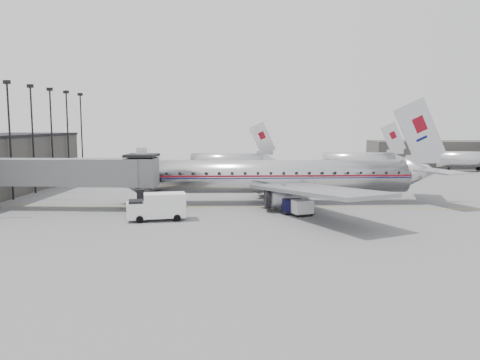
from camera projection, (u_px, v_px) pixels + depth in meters
The scene contains 13 objects.
ground at pixel (218, 217), 49.40m from camera, with size 160.00×160.00×0.00m, color slate.
hangar at pixel (438, 154), 106.56m from camera, with size 30.00×12.00×6.00m, color #393734.
apron_line at pixel (248, 207), 55.21m from camera, with size 0.15×60.00×0.01m, color gold.
jet_bridge at pixel (75, 173), 53.29m from camera, with size 21.00×6.20×7.10m.
floodlight_masts at pixel (22, 134), 62.54m from camera, with size 0.90×42.25×15.25m.
distant_aircraft_near at pixel (228, 161), 90.82m from camera, with size 16.39×3.20×10.26m.
distant_aircraft_mid at pixel (359, 159), 93.63m from camera, with size 16.39×3.20×10.26m.
distant_aircraft_far at pixel (472, 158), 96.53m from camera, with size 16.39×3.20×10.26m.
airliner at pixel (279, 177), 57.70m from camera, with size 41.50×38.32×13.12m.
service_van at pixel (157, 206), 47.34m from camera, with size 6.23×3.65×2.76m.
baggage_cart_navy at pixel (292, 206), 50.92m from camera, with size 2.47×2.12×1.66m.
baggage_cart_white at pixel (302, 207), 49.88m from camera, with size 2.61×2.35×1.68m.
ramp_worker at pixel (164, 204), 52.55m from camera, with size 0.62×0.41×1.70m, color #A8CC18.
Camera 1 is at (4.54, -48.44, 9.66)m, focal length 35.00 mm.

